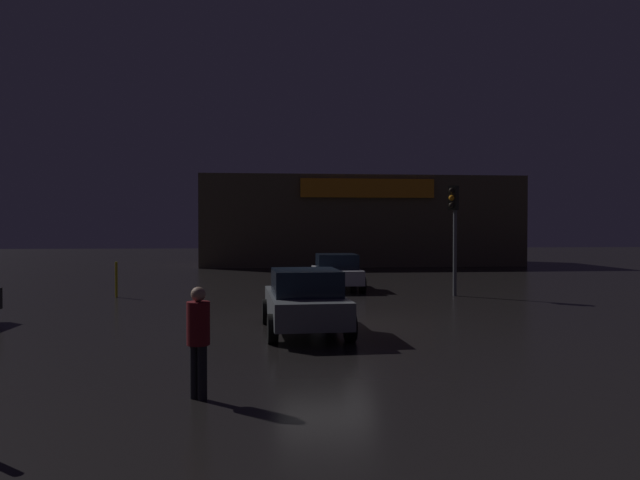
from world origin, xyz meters
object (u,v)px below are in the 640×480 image
(traffic_signal_main, at_px, (454,217))
(car_far, at_px, (336,271))
(pedestrian, at_px, (198,334))
(store_building, at_px, (357,222))
(car_near, at_px, (305,300))

(traffic_signal_main, bearing_deg, car_far, 145.26)
(car_far, relative_size, pedestrian, 2.34)
(car_far, bearing_deg, store_building, 78.29)
(car_near, bearing_deg, pedestrian, -109.60)
(car_far, bearing_deg, pedestrian, -104.29)
(store_building, xyz_separation_m, car_far, (-3.61, -17.44, -2.25))
(store_building, height_order, traffic_signal_main, store_building)
(store_building, height_order, car_near, store_building)
(store_building, relative_size, pedestrian, 12.87)
(traffic_signal_main, height_order, car_far, traffic_signal_main)
(car_near, distance_m, pedestrian, 5.80)
(traffic_signal_main, height_order, pedestrian, traffic_signal_main)
(car_near, xyz_separation_m, pedestrian, (-1.95, -5.46, 0.18))
(store_building, xyz_separation_m, traffic_signal_main, (0.41, -20.23, -0.05))
(car_far, height_order, pedestrian, pedestrian)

